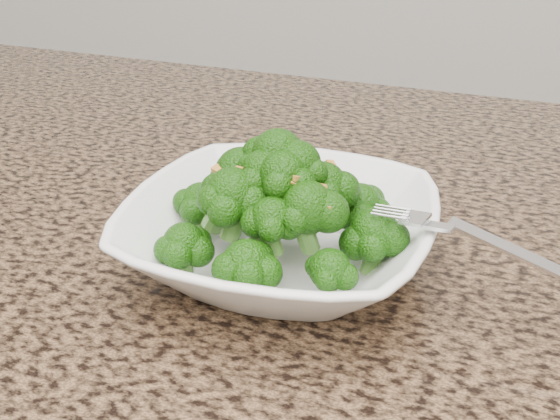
% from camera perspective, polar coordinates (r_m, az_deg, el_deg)
% --- Properties ---
extents(granite_counter, '(1.64, 1.04, 0.03)m').
position_cam_1_polar(granite_counter, '(0.54, -5.85, -6.44)').
color(granite_counter, brown).
rests_on(granite_counter, cabinet).
extents(bowl, '(0.24, 0.24, 0.06)m').
position_cam_1_polar(bowl, '(0.52, -0.00, -2.15)').
color(bowl, white).
rests_on(bowl, granite_counter).
extents(broccoli_pile, '(0.20, 0.20, 0.07)m').
position_cam_1_polar(broccoli_pile, '(0.50, -0.00, 4.10)').
color(broccoli_pile, '#1A5209').
rests_on(broccoli_pile, bowl).
extents(garlic_topping, '(0.12, 0.12, 0.01)m').
position_cam_1_polar(garlic_topping, '(0.48, -0.00, 8.13)').
color(garlic_topping, orange).
rests_on(garlic_topping, broccoli_pile).
extents(fork, '(0.17, 0.06, 0.01)m').
position_cam_1_polar(fork, '(0.48, 13.20, -1.44)').
color(fork, silver).
rests_on(fork, bowl).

